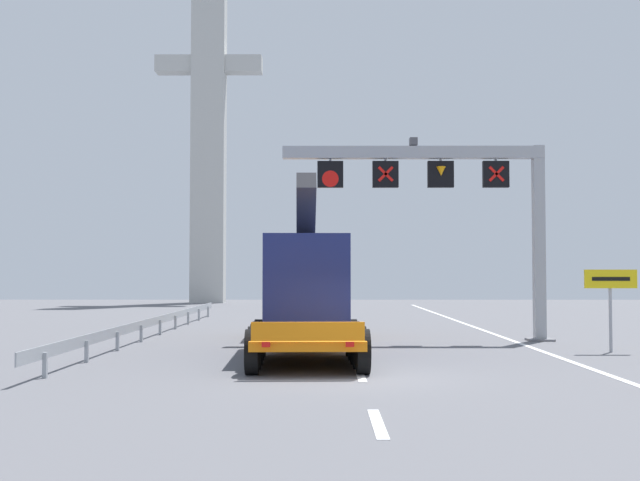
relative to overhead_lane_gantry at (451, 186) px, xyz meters
name	(u,v)px	position (x,y,z in m)	size (l,w,h in m)	color
ground	(352,377)	(-3.99, -10.18, -5.67)	(112.00, 112.00, 0.00)	#5B5B60
lane_markings	(343,325)	(-3.78, 8.92, -5.67)	(0.20, 52.79, 0.01)	silver
edge_line_right	(501,337)	(2.21, 1.82, -5.67)	(0.20, 63.00, 0.01)	silver
overhead_lane_gantry	(451,186)	(0.00, 0.00, 0.00)	(9.85, 0.90, 7.45)	#9EA0A5
heavy_haul_truck_orange	(305,287)	(-5.30, -2.43, -3.68)	(3.42, 14.13, 5.30)	orange
exit_sign_yellow	(611,289)	(4.29, -4.28, -3.69)	(1.64, 0.15, 2.58)	#9EA0A5
guardrail_left	(159,321)	(-11.26, 2.68, -5.11)	(0.13, 29.72, 0.76)	#999EA3
bridge_pylon_distant	(209,106)	(-14.43, 37.96, 10.97)	(9.00, 2.00, 32.51)	#B7B7B2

